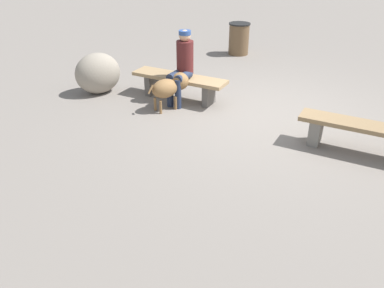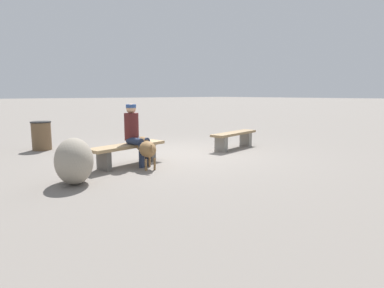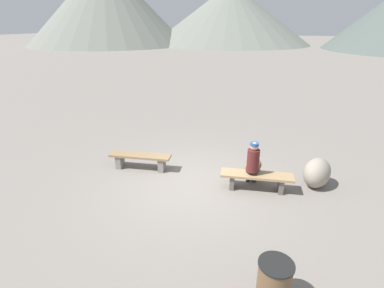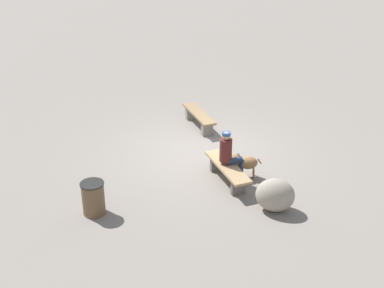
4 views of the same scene
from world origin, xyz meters
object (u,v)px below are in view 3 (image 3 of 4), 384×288
at_px(bench_left, 140,159).
at_px(boulder, 317,173).
at_px(seated_person, 253,162).
at_px(dog, 253,167).
at_px(trash_bin, 274,283).
at_px(bench_right, 257,178).

height_order(bench_left, boulder, boulder).
bearing_deg(bench_left, seated_person, -8.95).
bearing_deg(boulder, dog, -169.33).
distance_m(bench_left, dog, 3.12).
distance_m(trash_bin, boulder, 3.91).
xyz_separation_m(dog, trash_bin, (0.97, -3.57, -0.03)).
relative_size(seated_person, dog, 1.60).
relative_size(bench_left, dog, 2.25).
bearing_deg(seated_person, boulder, 13.56).
bearing_deg(seated_person, bench_right, -35.99).
xyz_separation_m(bench_right, trash_bin, (0.80, -3.14, 0.05)).
distance_m(bench_left, bench_right, 3.26).
bearing_deg(bench_right, seated_person, 142.59).
distance_m(seated_person, trash_bin, 3.36).
bearing_deg(dog, boulder, 114.57).
bearing_deg(boulder, bench_left, -170.37).
relative_size(bench_right, boulder, 2.14).
bearing_deg(bench_left, trash_bin, -48.57).
distance_m(dog, trash_bin, 3.70).
bearing_deg(bench_left, dog, -2.22).
distance_m(bench_right, boulder, 1.56).
bearing_deg(trash_bin, bench_left, 142.76).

